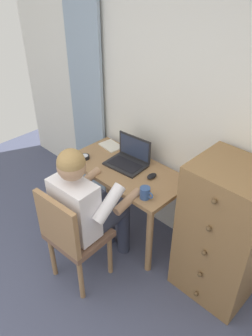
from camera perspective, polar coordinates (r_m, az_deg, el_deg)
name	(u,v)px	position (r m, az deg, el deg)	size (l,w,h in m)	color
wall_back	(196,114)	(2.59, 12.11, 9.19)	(4.80, 0.05, 2.50)	silver
curtain_panel	(86,92)	(3.37, -6.92, 12.94)	(0.48, 0.03, 2.21)	#8EA3B7
desk	(126,180)	(2.91, -0.02, -2.07)	(1.07, 0.55, 0.71)	#9E754C
dresser	(224,234)	(2.54, 16.56, -10.89)	(0.56, 0.51, 1.14)	olive
chair	(71,234)	(2.56, -9.44, -11.27)	(0.44, 0.43, 0.90)	brown
person_seated	(88,204)	(2.52, -6.65, -6.20)	(0.55, 0.60, 1.21)	#33384C
laptop	(129,159)	(2.88, 0.49, 1.64)	(0.36, 0.28, 0.24)	#232326
computer_mouse	(152,176)	(2.73, 4.50, -1.41)	(0.06, 0.10, 0.03)	black
desk_clock	(85,157)	(2.99, -7.19, 1.91)	(0.09, 0.09, 0.03)	black
notebook_pad	(111,146)	(3.16, -2.61, 3.87)	(0.21, 0.15, 0.01)	silver
coffee_mug	(145,193)	(2.49, 3.37, -4.35)	(0.12, 0.08, 0.09)	#33518C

